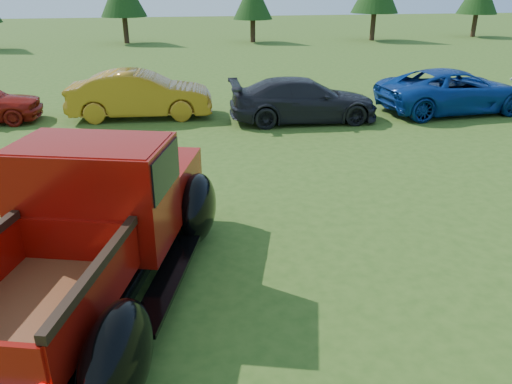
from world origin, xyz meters
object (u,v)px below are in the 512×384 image
object	(u,v)px
show_car_yellow	(141,95)
show_car_grey	(304,100)
pickup_truck	(99,218)
show_car_blue	(454,91)

from	to	relation	value
show_car_yellow	show_car_grey	size ratio (longest dim) A/B	0.98
pickup_truck	show_car_grey	xyz separation A→B (m)	(5.33, 8.26, -0.34)
show_car_grey	show_car_blue	distance (m)	5.28
pickup_truck	show_car_yellow	bearing A→B (deg)	105.08
show_car_yellow	show_car_grey	world-z (taller)	show_car_yellow
pickup_truck	show_car_blue	world-z (taller)	pickup_truck
show_car_blue	show_car_grey	bearing A→B (deg)	89.07
show_car_yellow	pickup_truck	bearing A→B (deg)	-177.70
pickup_truck	show_car_yellow	size ratio (longest dim) A/B	1.35
show_car_yellow	show_car_grey	bearing A→B (deg)	-101.58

